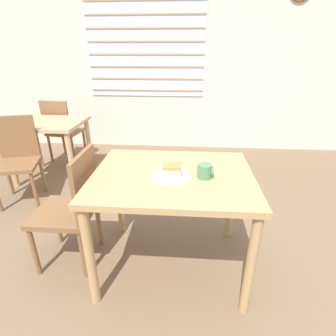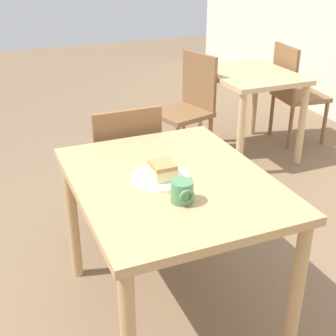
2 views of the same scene
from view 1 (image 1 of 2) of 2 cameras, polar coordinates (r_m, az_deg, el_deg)
ground_plane at (r=2.00m, az=1.25°, el=-25.52°), size 14.00×14.00×0.00m
wall_back at (r=4.32m, az=3.70°, el=22.71°), size 10.00×0.09×2.80m
dining_table_near at (r=1.79m, az=0.99°, el=-4.33°), size 1.07×0.85×0.78m
dining_table_far at (r=3.56m, az=-24.48°, el=7.11°), size 0.83×0.69×0.73m
chair_near_window at (r=2.05m, az=-20.06°, el=-7.81°), size 0.42×0.42×0.90m
chair_far_corner at (r=3.20m, az=-29.98°, el=2.06°), size 0.51×0.51×0.90m
chair_far_opposite at (r=4.09m, az=-22.02°, el=7.90°), size 0.46×0.46×0.90m
plate at (r=1.70m, az=0.55°, el=-1.72°), size 0.26×0.26×0.01m
cake_slice at (r=1.69m, az=0.92°, el=-0.38°), size 0.12×0.10×0.07m
coffee_mug at (r=1.69m, az=8.10°, el=-0.67°), size 0.10×0.09×0.09m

